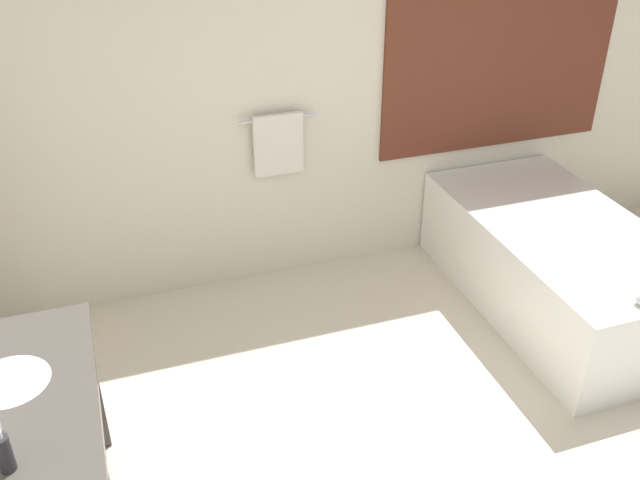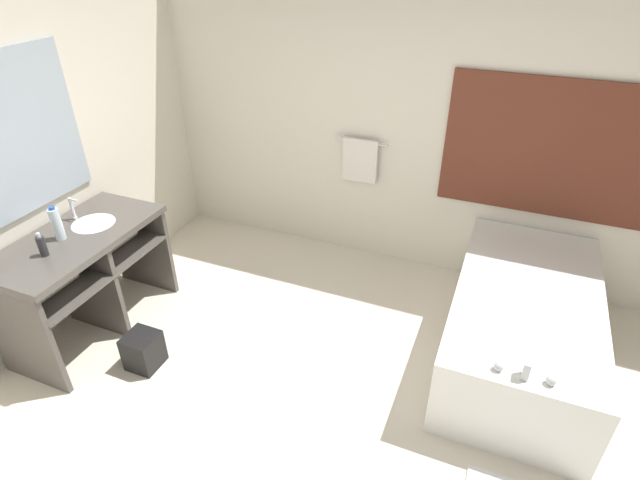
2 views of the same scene
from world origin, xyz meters
TOP-DOWN VIEW (x-y plane):
  - wall_back_with_blinds at (0.04, 2.23)m, footprint 7.40×0.13m
  - vanity_counter at (-1.86, 0.33)m, footprint 0.65×1.27m
  - bathtub at (1.27, 1.25)m, footprint 0.98×1.88m
  - soap_dispenser at (-1.85, 0.04)m, footprint 0.05×0.05m

SIDE VIEW (x-z plane):
  - bathtub at x=1.27m, z-range -0.03..0.69m
  - vanity_counter at x=-1.86m, z-range 0.18..1.05m
  - soap_dispenser at x=-1.85m, z-range 0.85..1.03m
  - wall_back_with_blinds at x=0.04m, z-range 0.00..2.70m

